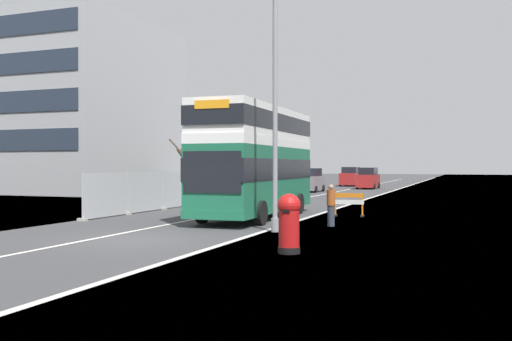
# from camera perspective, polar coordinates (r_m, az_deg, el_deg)

# --- Properties ---
(ground) EXTENTS (140.00, 280.00, 0.10)m
(ground) POSITION_cam_1_polar(r_m,az_deg,el_deg) (18.95, -10.49, -6.95)
(ground) COLOR #38383A
(double_decker_bus) EXTENTS (3.05, 10.19, 5.03)m
(double_decker_bus) POSITION_cam_1_polar(r_m,az_deg,el_deg) (26.33, 0.01, 1.09)
(double_decker_bus) COLOR #196042
(double_decker_bus) RESTS_ON ground
(lamppost_foreground) EXTENTS (0.29, 0.70, 9.68)m
(lamppost_foreground) POSITION_cam_1_polar(r_m,az_deg,el_deg) (20.85, 1.91, 6.53)
(lamppost_foreground) COLOR gray
(lamppost_foreground) RESTS_ON ground
(red_pillar_postbox) EXTENTS (0.64, 0.64, 1.64)m
(red_pillar_postbox) POSITION_cam_1_polar(r_m,az_deg,el_deg) (15.79, 3.30, -4.99)
(red_pillar_postbox) COLOR black
(red_pillar_postbox) RESTS_ON ground
(roadworks_barrier) EXTENTS (1.44, 0.56, 1.09)m
(roadworks_barrier) POSITION_cam_1_polar(r_m,az_deg,el_deg) (27.41, 9.21, -3.14)
(roadworks_barrier) COLOR orange
(roadworks_barrier) RESTS_ON ground
(construction_site_fence) EXTENTS (0.44, 24.00, 2.11)m
(construction_site_fence) POSITION_cam_1_polar(r_m,az_deg,el_deg) (35.98, -5.16, -1.70)
(construction_site_fence) COLOR #A8AAAD
(construction_site_fence) RESTS_ON ground
(car_oncoming_near) EXTENTS (2.00, 4.48, 2.19)m
(car_oncoming_near) POSITION_cam_1_polar(r_m,az_deg,el_deg) (42.55, 2.56, -1.32)
(car_oncoming_near) COLOR slate
(car_oncoming_near) RESTS_ON ground
(car_receding_mid) EXTENTS (2.00, 4.20, 2.13)m
(car_receding_mid) POSITION_cam_1_polar(r_m,az_deg,el_deg) (51.80, 5.36, -1.02)
(car_receding_mid) COLOR slate
(car_receding_mid) RESTS_ON ground
(car_receding_far) EXTENTS (1.90, 4.56, 2.16)m
(car_receding_far) POSITION_cam_1_polar(r_m,az_deg,el_deg) (59.65, 11.08, -0.81)
(car_receding_far) COLOR maroon
(car_receding_far) RESTS_ON ground
(car_far_side) EXTENTS (1.99, 4.59, 2.19)m
(car_far_side) POSITION_cam_1_polar(r_m,az_deg,el_deg) (66.96, 9.40, -0.64)
(car_far_side) COLOR maroon
(car_far_side) RESTS_ON ground
(bare_tree_far_verge_near) EXTENTS (2.87, 2.65, 5.36)m
(bare_tree_far_verge_near) POSITION_cam_1_polar(r_m,az_deg,el_deg) (50.37, -6.88, 0.75)
(bare_tree_far_verge_near) COLOR #4C3D2D
(bare_tree_far_verge_near) RESTS_ON ground
(bare_tree_far_verge_mid) EXTENTS (3.08, 2.67, 5.62)m
(bare_tree_far_verge_mid) POSITION_cam_1_polar(r_m,az_deg,el_deg) (71.00, 0.85, 0.75)
(bare_tree_far_verge_mid) COLOR #4C3D2D
(bare_tree_far_verge_mid) RESTS_ON ground
(bare_tree_far_verge_far) EXTENTS (2.22, 2.72, 4.18)m
(bare_tree_far_verge_far) POSITION_cam_1_polar(r_m,az_deg,el_deg) (65.62, 2.14, 0.23)
(bare_tree_far_verge_far) COLOR #4C3D2D
(bare_tree_far_verge_far) RESTS_ON ground
(pedestrian_at_kerb) EXTENTS (0.34, 0.34, 1.66)m
(pedestrian_at_kerb) POSITION_cam_1_polar(r_m,az_deg,el_deg) (22.87, 7.47, -3.45)
(pedestrian_at_kerb) COLOR #2D3342
(pedestrian_at_kerb) RESTS_ON ground
(backdrop_office_block) EXTENTS (24.82, 15.65, 15.14)m
(backdrop_office_block) POSITION_cam_1_polar(r_m,az_deg,el_deg) (58.94, -21.50, 5.53)
(backdrop_office_block) COLOR #9EA0A3
(backdrop_office_block) RESTS_ON ground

